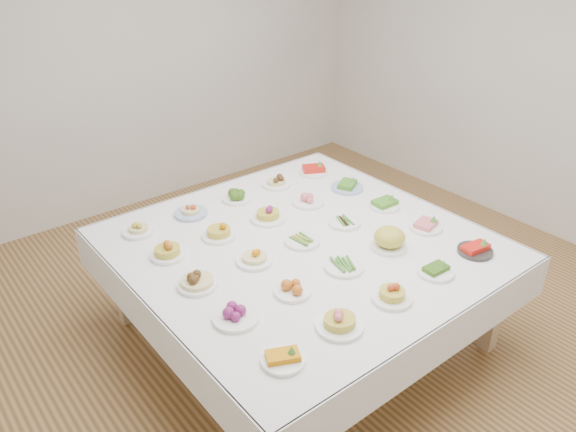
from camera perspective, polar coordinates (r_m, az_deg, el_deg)
room_envelope at (r=3.37m, az=3.14°, el=14.98°), size 5.02×5.02×2.81m
display_table at (r=3.64m, az=1.47°, el=-3.60°), size 2.18×2.18×0.75m
dish_0 at (r=2.71m, az=-0.53°, el=-14.05°), size 0.21×0.21×0.09m
dish_1 at (r=2.90m, az=5.28°, el=-10.29°), size 0.24×0.24×0.14m
dish_2 at (r=3.13m, az=10.54°, el=-7.67°), size 0.22×0.22×0.11m
dish_3 at (r=3.40m, az=14.80°, el=-5.18°), size 0.21×0.21×0.09m
dish_4 at (r=3.67m, az=18.54°, el=-2.96°), size 0.21×0.21×0.10m
dish_5 at (r=2.96m, az=-5.36°, el=-9.78°), size 0.24×0.24×0.10m
dish_6 at (r=3.14m, az=0.45°, el=-7.33°), size 0.21×0.21×0.08m
dish_7 at (r=3.36m, az=5.71°, el=-5.01°), size 0.23×0.23×0.05m
dish_8 at (r=3.57m, az=10.26°, el=-2.30°), size 0.23×0.23×0.14m
dish_9 at (r=3.85m, az=13.85°, el=-0.69°), size 0.21×0.21×0.10m
dish_10 at (r=3.21m, az=-9.27°, el=-6.10°), size 0.25×0.25×0.14m
dish_11 at (r=3.39m, az=-3.44°, el=-3.97°), size 0.22×0.22×0.12m
dish_12 at (r=3.59m, az=1.46°, el=-2.47°), size 0.22×0.22×0.05m
dish_13 at (r=3.82m, az=5.76°, el=-0.60°), size 0.21×0.21×0.05m
dish_14 at (r=4.07m, az=9.80°, el=1.47°), size 0.22×0.22×0.11m
dish_15 at (r=3.51m, az=-12.17°, el=-3.33°), size 0.21×0.21×0.12m
dish_16 at (r=3.66m, az=-7.08°, el=-1.27°), size 0.22×0.22×0.14m
dish_17 at (r=3.84m, az=-2.05°, el=0.38°), size 0.24×0.24×0.13m
dish_18 at (r=4.06m, az=2.07°, el=1.71°), size 0.23×0.23×0.09m
dish_19 at (r=4.30m, az=6.05°, el=3.27°), size 0.24×0.24×0.11m
dish_20 at (r=3.82m, az=-14.97°, el=-1.13°), size 0.21×0.21×0.10m
dish_21 at (r=3.96m, az=-9.86°, el=0.67°), size 0.23×0.23×0.11m
dish_22 at (r=4.13m, az=-5.21°, el=2.08°), size 0.21×0.21×0.09m
dish_23 at (r=4.32m, az=-1.22°, el=3.75°), size 0.22×0.22×0.12m
dish_24 at (r=4.54m, az=2.63°, el=4.85°), size 0.23×0.23×0.11m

